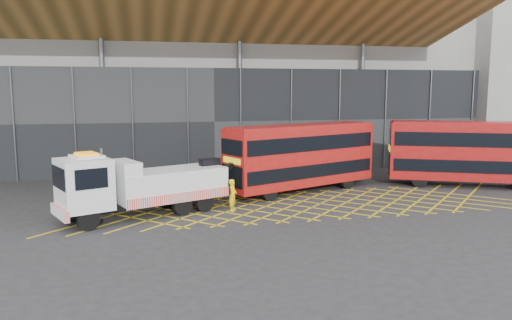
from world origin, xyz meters
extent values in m
plane|color=#252527|center=(0.00, 0.00, 0.00)|extent=(120.00, 120.00, 0.00)
cube|color=gold|center=(-4.80, 0.00, 0.01)|extent=(7.16, 7.16, 0.01)
cube|color=gold|center=(-4.80, 0.00, 0.01)|extent=(7.16, 7.16, 0.01)
cube|color=gold|center=(-3.20, 0.00, 0.01)|extent=(7.16, 7.16, 0.01)
cube|color=gold|center=(-3.20, 0.00, 0.01)|extent=(7.16, 7.16, 0.01)
cube|color=gold|center=(-1.60, 0.00, 0.01)|extent=(7.16, 7.16, 0.01)
cube|color=gold|center=(-1.60, 0.00, 0.01)|extent=(7.16, 7.16, 0.01)
cube|color=gold|center=(0.00, 0.00, 0.01)|extent=(7.16, 7.16, 0.01)
cube|color=gold|center=(0.00, 0.00, 0.01)|extent=(7.16, 7.16, 0.01)
cube|color=gold|center=(1.60, 0.00, 0.01)|extent=(7.16, 7.16, 0.01)
cube|color=gold|center=(1.60, 0.00, 0.01)|extent=(7.16, 7.16, 0.01)
cube|color=gold|center=(3.20, 0.00, 0.01)|extent=(7.16, 7.16, 0.01)
cube|color=gold|center=(3.20, 0.00, 0.01)|extent=(7.16, 7.16, 0.01)
cube|color=gold|center=(4.80, 0.00, 0.01)|extent=(7.16, 7.16, 0.01)
cube|color=gold|center=(4.80, 0.00, 0.01)|extent=(7.16, 7.16, 0.01)
cube|color=gold|center=(6.40, 0.00, 0.01)|extent=(7.16, 7.16, 0.01)
cube|color=gold|center=(6.40, 0.00, 0.01)|extent=(7.16, 7.16, 0.01)
cube|color=gold|center=(8.00, 0.00, 0.01)|extent=(7.16, 7.16, 0.01)
cube|color=gold|center=(8.00, 0.00, 0.01)|extent=(7.16, 7.16, 0.01)
cube|color=gold|center=(9.60, 0.00, 0.01)|extent=(7.16, 7.16, 0.01)
cube|color=gold|center=(9.60, 0.00, 0.01)|extent=(7.16, 7.16, 0.01)
cube|color=gold|center=(11.20, 0.00, 0.01)|extent=(7.16, 7.16, 0.01)
cube|color=gold|center=(11.20, 0.00, 0.01)|extent=(7.16, 7.16, 0.01)
cube|color=gold|center=(12.80, 0.00, 0.01)|extent=(7.16, 7.16, 0.01)
cube|color=gold|center=(12.80, 0.00, 0.01)|extent=(7.16, 7.16, 0.01)
cube|color=gold|center=(14.40, 0.00, 0.01)|extent=(7.16, 7.16, 0.01)
cube|color=gold|center=(14.40, 0.00, 0.01)|extent=(7.16, 7.16, 0.01)
cube|color=gold|center=(16.00, 0.00, 0.01)|extent=(7.16, 7.16, 0.01)
cube|color=gold|center=(16.00, 0.00, 0.01)|extent=(7.16, 7.16, 0.01)
cube|color=gray|center=(2.00, 19.00, 9.00)|extent=(55.00, 14.00, 18.00)
cube|color=black|center=(2.00, 11.70, 4.00)|extent=(55.00, 0.80, 8.00)
cube|color=brown|center=(0.00, 8.00, 11.50)|extent=(40.00, 11.93, 4.07)
cylinder|color=#595B60|center=(-6.00, 11.50, 5.00)|extent=(0.36, 0.36, 10.00)
cylinder|color=#595B60|center=(4.00, 11.50, 5.00)|extent=(0.36, 0.36, 10.00)
cylinder|color=#595B60|center=(14.00, 11.50, 5.00)|extent=(0.36, 0.36, 10.00)
cube|color=black|center=(-3.17, -0.54, 0.65)|extent=(8.48, 4.32, 0.33)
cube|color=white|center=(-6.07, -1.78, 2.00)|extent=(2.96, 3.01, 2.41)
cube|color=black|center=(-7.11, -2.23, 2.41)|extent=(0.85, 1.90, 1.02)
cube|color=red|center=(-7.14, -2.24, 0.79)|extent=(1.16, 2.31, 0.51)
cube|color=orange|center=(-5.90, -1.71, 3.42)|extent=(1.21, 1.35, 0.11)
cube|color=white|center=(-1.97, -0.03, 1.53)|extent=(6.21, 4.40, 1.49)
cube|color=red|center=(-1.50, -1.12, 0.98)|extent=(5.32, 2.32, 0.51)
cube|color=white|center=(-4.19, -0.98, 2.60)|extent=(1.73, 2.41, 0.65)
cube|color=black|center=(0.25, 0.92, 2.41)|extent=(1.21, 0.87, 0.46)
cube|color=black|center=(1.10, 1.29, 1.95)|extent=(2.00, 1.10, 1.00)
cylinder|color=black|center=(-5.86, -2.75, 0.51)|extent=(1.07, 0.70, 1.02)
cylinder|color=black|center=(-6.62, -0.96, 0.51)|extent=(1.07, 0.70, 1.02)
cylinder|color=black|center=(-0.22, -0.34, 0.51)|extent=(1.07, 0.70, 1.02)
cylinder|color=black|center=(-0.99, 1.45, 0.51)|extent=(1.07, 0.70, 1.02)
cylinder|color=#595B60|center=(-5.33, -0.45, 2.51)|extent=(0.13, 0.13, 2.04)
cube|color=#9E0F0C|center=(6.40, 3.55, 2.32)|extent=(10.51, 6.28, 3.67)
cube|color=black|center=(6.40, 3.55, 1.46)|extent=(10.15, 6.17, 0.80)
cube|color=black|center=(6.40, 3.55, 3.17)|extent=(10.15, 6.17, 0.90)
cube|color=black|center=(1.60, 1.52, 1.51)|extent=(0.88, 1.98, 1.23)
cube|color=black|center=(1.60, 1.52, 3.17)|extent=(0.88, 1.98, 0.90)
cube|color=yellow|center=(1.59, 1.51, 2.41)|extent=(0.71, 1.58, 0.33)
cube|color=#9E0F0C|center=(6.40, 3.55, 4.19)|extent=(10.24, 6.02, 0.11)
cylinder|color=black|center=(3.77, 1.29, 0.49)|extent=(1.02, 0.64, 0.98)
cylinder|color=black|center=(2.94, 3.23, 0.49)|extent=(1.02, 0.64, 0.98)
cylinder|color=black|center=(9.60, 3.76, 0.49)|extent=(1.02, 0.64, 0.98)
cylinder|color=black|center=(8.77, 5.70, 0.49)|extent=(1.02, 0.64, 0.98)
cube|color=maroon|center=(17.94, 2.65, 2.36)|extent=(10.62, 6.67, 3.73)
cube|color=black|center=(17.94, 2.65, 1.49)|extent=(10.26, 6.55, 0.82)
cube|color=black|center=(17.94, 2.65, 3.22)|extent=(10.26, 6.55, 0.91)
cube|color=black|center=(13.13, 4.88, 1.54)|extent=(0.96, 1.98, 1.25)
cube|color=black|center=(13.13, 4.88, 3.22)|extent=(0.96, 1.98, 0.91)
cube|color=yellow|center=(13.12, 4.88, 2.45)|extent=(0.78, 1.58, 0.34)
cube|color=maroon|center=(17.94, 2.65, 4.26)|extent=(10.35, 6.40, 0.12)
cylinder|color=black|center=(14.44, 3.08, 0.50)|extent=(1.03, 0.68, 1.00)
cylinder|color=black|center=(15.34, 5.04, 0.50)|extent=(1.03, 0.68, 1.00)
imported|color=yellow|center=(1.27, -0.58, 0.86)|extent=(0.63, 0.74, 1.71)
camera|label=1|loc=(-3.25, -26.11, 6.43)|focal=35.00mm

